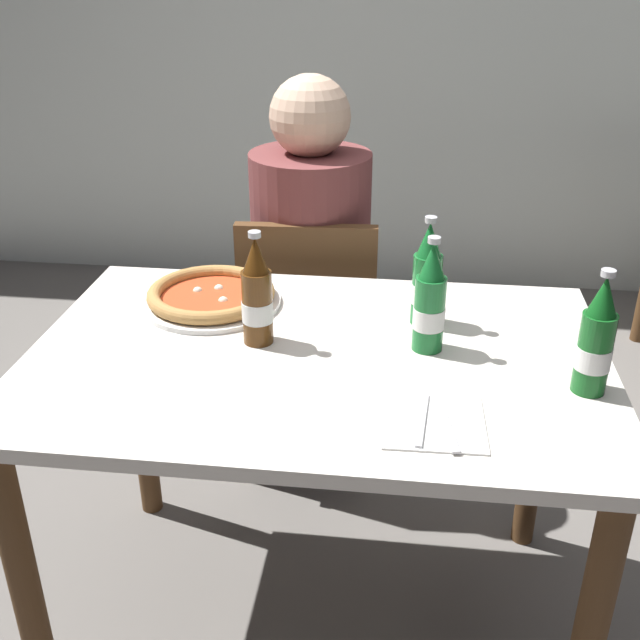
{
  "coord_description": "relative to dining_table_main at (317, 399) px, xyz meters",
  "views": [
    {
      "loc": [
        0.17,
        -1.37,
        1.51
      ],
      "look_at": [
        0.0,
        0.05,
        0.8
      ],
      "focal_mm": 42.6,
      "sensor_mm": 36.0,
      "label": 1
    }
  ],
  "objects": [
    {
      "name": "dining_table_main",
      "position": [
        0.0,
        0.0,
        0.0
      ],
      "size": [
        1.2,
        0.8,
        0.75
      ],
      "color": "silver",
      "rests_on": "ground_plane"
    },
    {
      "name": "diner_seated",
      "position": [
        -0.1,
        0.66,
        -0.05
      ],
      "size": [
        0.34,
        0.34,
        1.21
      ],
      "color": "#2D3342",
      "rests_on": "ground_plane"
    },
    {
      "name": "beer_bottle_center",
      "position": [
        -0.13,
        0.03,
        0.22
      ],
      "size": [
        0.07,
        0.07,
        0.25
      ],
      "color": "#512D0F",
      "rests_on": "dining_table_main"
    },
    {
      "name": "ground_plane",
      "position": [
        0.0,
        0.0,
        -0.64
      ],
      "size": [
        8.0,
        8.0,
        0.0
      ],
      "primitive_type": "plane",
      "color": "slate"
    },
    {
      "name": "beer_bottle_left",
      "position": [
        0.22,
        0.17,
        0.22
      ],
      "size": [
        0.07,
        0.07,
        0.25
      ],
      "color": "#196B2D",
      "rests_on": "dining_table_main"
    },
    {
      "name": "beer_bottle_extra",
      "position": [
        0.53,
        -0.09,
        0.22
      ],
      "size": [
        0.07,
        0.07,
        0.25
      ],
      "color": "#14591E",
      "rests_on": "dining_table_main"
    },
    {
      "name": "napkin_with_cutlery",
      "position": [
        0.24,
        -0.23,
        0.12
      ],
      "size": [
        0.18,
        0.19,
        0.01
      ],
      "color": "white",
      "rests_on": "dining_table_main"
    },
    {
      "name": "beer_bottle_right",
      "position": [
        0.23,
        0.05,
        0.22
      ],
      "size": [
        0.07,
        0.07,
        0.25
      ],
      "color": "#196B2D",
      "rests_on": "dining_table_main"
    },
    {
      "name": "pizza_margherita_near",
      "position": [
        -0.28,
        0.2,
        0.13
      ],
      "size": [
        0.32,
        0.32,
        0.04
      ],
      "color": "white",
      "rests_on": "dining_table_main"
    },
    {
      "name": "chair_behind_table",
      "position": [
        -0.1,
        0.61,
        -0.15
      ],
      "size": [
        0.42,
        0.42,
        0.85
      ],
      "rotation": [
        0.0,
        0.0,
        3.19
      ],
      "color": "brown",
      "rests_on": "ground_plane"
    }
  ]
}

